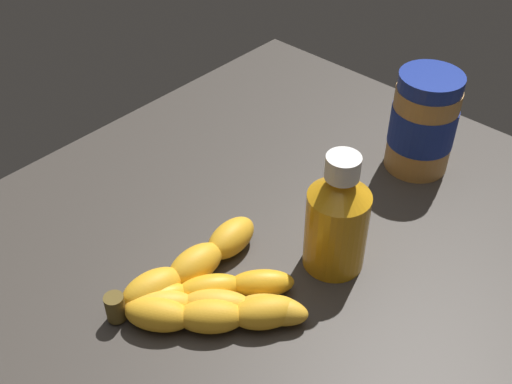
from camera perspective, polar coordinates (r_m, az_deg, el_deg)
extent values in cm
cube|color=#38332D|center=(73.19, 0.32, -6.13)|extent=(79.88, 65.45, 3.96)
ellipsoid|color=gold|center=(64.06, -8.92, -10.71)|extent=(6.54, 7.49, 3.38)
ellipsoid|color=gold|center=(63.22, -4.07, -11.09)|extent=(7.08, 7.23, 3.38)
ellipsoid|color=gold|center=(63.39, 0.87, -10.76)|extent=(7.41, 6.77, 3.38)
ellipsoid|color=gold|center=(64.85, -8.64, -10.06)|extent=(7.33, 7.00, 3.06)
ellipsoid|color=gold|center=(64.35, -3.56, -10.05)|extent=(6.89, 7.41, 3.06)
ellipsoid|color=gold|center=(63.81, 1.53, -10.54)|extent=(6.29, 7.65, 3.06)
ellipsoid|color=gold|center=(65.58, -8.84, -9.46)|extent=(7.31, 5.71, 2.87)
ellipsoid|color=gold|center=(65.93, -4.18, -8.60)|extent=(7.15, 6.31, 2.87)
ellipsoid|color=gold|center=(66.21, 0.52, -8.19)|extent=(6.83, 6.78, 2.87)
ellipsoid|color=gold|center=(66.04, -9.25, -8.54)|extent=(7.32, 4.98, 3.67)
ellipsoid|color=gold|center=(67.80, -5.43, -6.45)|extent=(6.94, 4.12, 3.67)
ellipsoid|color=gold|center=(70.34, -2.26, -4.14)|extent=(6.96, 4.15, 3.67)
cylinder|color=brown|center=(65.15, -12.52, -10.08)|extent=(2.00, 2.00, 3.00)
cylinder|color=#BF8442|center=(82.75, 14.67, 5.53)|extent=(8.08, 8.08, 11.36)
cylinder|color=navy|center=(82.44, 14.73, 5.86)|extent=(8.24, 8.24, 5.11)
cylinder|color=navy|center=(79.32, 15.46, 9.48)|extent=(7.87, 7.87, 1.93)
cylinder|color=orange|center=(67.56, 7.19, -3.40)|extent=(6.67, 6.67, 9.41)
cone|color=orange|center=(63.67, 7.62, 0.48)|extent=(6.67, 6.67, 2.44)
cylinder|color=white|center=(62.15, 7.82, 2.23)|extent=(3.53, 3.53, 2.46)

